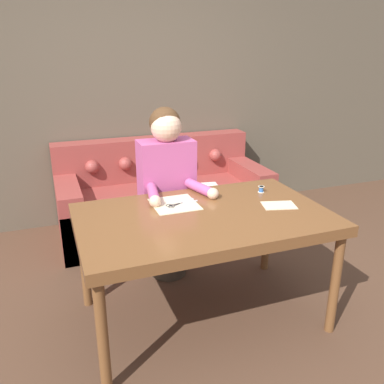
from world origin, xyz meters
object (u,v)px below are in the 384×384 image
(person, at_px, (167,193))
(thread_spool, at_px, (261,189))
(scissors, at_px, (177,205))
(dining_table, at_px, (204,224))
(couch, at_px, (162,199))

(person, height_order, thread_spool, person)
(scissors, bearing_deg, thread_spool, 2.04)
(person, bearing_deg, dining_table, -85.17)
(person, height_order, scissors, person)
(scissors, height_order, thread_spool, thread_spool)
(person, xyz_separation_m, thread_spool, (0.58, -0.38, 0.09))
(dining_table, distance_m, scissors, 0.24)
(scissors, relative_size, thread_spool, 5.07)
(dining_table, height_order, thread_spool, thread_spool)
(dining_table, relative_size, couch, 0.78)
(dining_table, bearing_deg, person, 94.83)
(dining_table, distance_m, person, 0.61)
(person, bearing_deg, scissors, -98.31)
(thread_spool, bearing_deg, dining_table, -156.80)
(couch, distance_m, thread_spool, 1.40)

